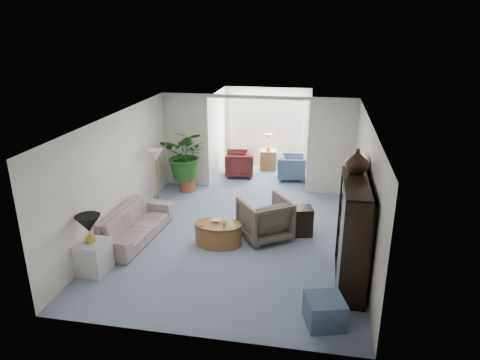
% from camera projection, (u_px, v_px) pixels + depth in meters
% --- Properties ---
extents(floor, '(6.00, 6.00, 0.00)m').
position_uv_depth(floor, '(235.00, 240.00, 9.05)').
color(floor, '#8B9AB8').
rests_on(floor, ground).
extents(sunroom_floor, '(2.60, 2.60, 0.00)m').
position_uv_depth(sunroom_floor, '(262.00, 175.00, 12.84)').
color(sunroom_floor, '#8B9AB8').
rests_on(sunroom_floor, ground).
extents(back_pier_left, '(1.20, 0.12, 2.50)m').
position_uv_depth(back_pier_left, '(186.00, 140.00, 11.73)').
color(back_pier_left, white).
rests_on(back_pier_left, ground).
extents(back_pier_right, '(1.20, 0.12, 2.50)m').
position_uv_depth(back_pier_right, '(331.00, 147.00, 11.08)').
color(back_pier_right, white).
rests_on(back_pier_right, ground).
extents(back_header, '(2.60, 0.12, 0.10)m').
position_uv_depth(back_header, '(257.00, 97.00, 11.00)').
color(back_header, white).
rests_on(back_header, back_pier_left).
extents(window_pane, '(2.20, 0.02, 1.50)m').
position_uv_depth(window_pane, '(267.00, 121.00, 13.37)').
color(window_pane, white).
extents(window_blinds, '(2.20, 0.02, 1.50)m').
position_uv_depth(window_blinds, '(267.00, 121.00, 13.34)').
color(window_blinds, white).
extents(framed_picture, '(0.04, 0.50, 0.40)m').
position_uv_depth(framed_picture, '(366.00, 170.00, 7.96)').
color(framed_picture, beige).
extents(sofa, '(1.01, 2.20, 0.63)m').
position_uv_depth(sofa, '(134.00, 224.00, 9.04)').
color(sofa, '#B4A698').
rests_on(sofa, ground).
extents(end_table, '(0.58, 0.58, 0.59)m').
position_uv_depth(end_table, '(93.00, 257.00, 7.83)').
color(end_table, silver).
rests_on(end_table, ground).
extents(table_lamp, '(0.44, 0.44, 0.30)m').
position_uv_depth(table_lamp, '(88.00, 224.00, 7.61)').
color(table_lamp, black).
rests_on(table_lamp, end_table).
extents(floor_lamp, '(0.36, 0.36, 0.28)m').
position_uv_depth(floor_lamp, '(155.00, 155.00, 10.42)').
color(floor_lamp, '#FAF2C7').
rests_on(floor_lamp, ground).
extents(coffee_table, '(1.08, 1.08, 0.45)m').
position_uv_depth(coffee_table, '(218.00, 234.00, 8.82)').
color(coffee_table, '#986037').
rests_on(coffee_table, ground).
extents(coffee_bowl, '(0.23, 0.23, 0.05)m').
position_uv_depth(coffee_bowl, '(217.00, 220.00, 8.83)').
color(coffee_bowl, white).
rests_on(coffee_bowl, coffee_table).
extents(coffee_cup, '(0.12, 0.12, 0.09)m').
position_uv_depth(coffee_cup, '(224.00, 224.00, 8.61)').
color(coffee_cup, '#B7B5A0').
rests_on(coffee_cup, coffee_table).
extents(wingback_chair, '(1.29, 1.30, 0.86)m').
position_uv_depth(wingback_chair, '(265.00, 219.00, 9.01)').
color(wingback_chair, '#63594E').
rests_on(wingback_chair, ground).
extents(side_table_dark, '(0.59, 0.51, 0.60)m').
position_uv_depth(side_table_dark, '(300.00, 221.00, 9.21)').
color(side_table_dark, black).
rests_on(side_table_dark, ground).
extents(entertainment_cabinet, '(0.44, 1.64, 1.83)m').
position_uv_depth(entertainment_cabinet, '(353.00, 234.00, 7.28)').
color(entertainment_cabinet, black).
rests_on(entertainment_cabinet, ground).
extents(cabinet_urn, '(0.40, 0.40, 0.42)m').
position_uv_depth(cabinet_urn, '(357.00, 161.00, 7.37)').
color(cabinet_urn, black).
rests_on(cabinet_urn, entertainment_cabinet).
extents(ottoman, '(0.67, 0.67, 0.43)m').
position_uv_depth(ottoman, '(325.00, 311.00, 6.48)').
color(ottoman, '#4A5E80').
rests_on(ottoman, ground).
extents(plant_pot, '(0.40, 0.40, 0.32)m').
position_uv_depth(plant_pot, '(188.00, 185.00, 11.65)').
color(plant_pot, brown).
rests_on(plant_pot, ground).
extents(house_plant, '(1.22, 1.06, 1.36)m').
position_uv_depth(house_plant, '(186.00, 154.00, 11.36)').
color(house_plant, '#214F1B').
rests_on(house_plant, plant_pot).
extents(sunroom_chair_blue, '(0.86, 0.84, 0.70)m').
position_uv_depth(sunroom_chair_blue, '(291.00, 167.00, 12.44)').
color(sunroom_chair_blue, '#4A5E80').
rests_on(sunroom_chair_blue, ground).
extents(sunroom_chair_maroon, '(0.90, 0.88, 0.73)m').
position_uv_depth(sunroom_chair_maroon, '(239.00, 164.00, 12.69)').
color(sunroom_chair_maroon, '#591E21').
rests_on(sunroom_chair_maroon, ground).
extents(sunroom_table, '(0.53, 0.44, 0.59)m').
position_uv_depth(sunroom_table, '(268.00, 160.00, 13.28)').
color(sunroom_table, '#986037').
rests_on(sunroom_table, ground).
extents(shelf_clutter, '(0.30, 1.17, 1.06)m').
position_uv_depth(shelf_clutter, '(351.00, 214.00, 7.24)').
color(shelf_clutter, '#2F2D2A').
rests_on(shelf_clutter, entertainment_cabinet).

